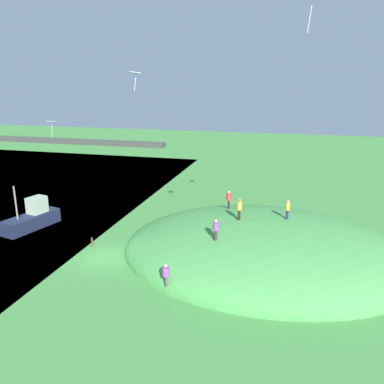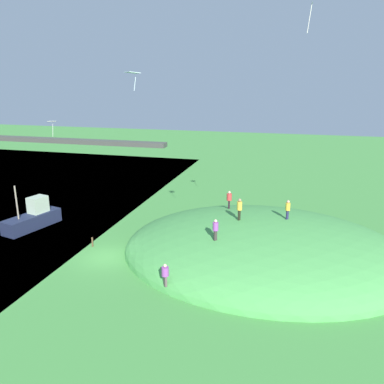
{
  "view_description": "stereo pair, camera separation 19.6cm",
  "coord_description": "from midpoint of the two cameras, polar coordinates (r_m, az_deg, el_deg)",
  "views": [
    {
      "loc": [
        13.45,
        -24.89,
        13.16
      ],
      "look_at": [
        6.35,
        2.16,
        5.17
      ],
      "focal_mm": 36.13,
      "sensor_mm": 36.0,
      "label": 1
    },
    {
      "loc": [
        13.64,
        -24.84,
        13.16
      ],
      "look_at": [
        6.35,
        2.16,
        5.17
      ],
      "focal_mm": 36.13,
      "sensor_mm": 36.0,
      "label": 2
    }
  ],
  "objects": [
    {
      "name": "kite_3",
      "position": [
        25.91,
        17.53,
        25.26
      ],
      "size": [
        0.55,
        0.73,
        1.96
      ],
      "color": "silver"
    },
    {
      "name": "kite_0",
      "position": [
        38.1,
        -19.86,
        9.65
      ],
      "size": [
        0.97,
        0.91,
        1.46
      ],
      "color": "white"
    },
    {
      "name": "person_near_shore",
      "position": [
        27.15,
        3.7,
        -5.23
      ],
      "size": [
        0.57,
        0.57,
        1.56
      ],
      "rotation": [
        0.0,
        0.0,
        3.89
      ],
      "color": "#352E2C",
      "rests_on": "grass_hill"
    },
    {
      "name": "boat_on_lake",
      "position": [
        39.01,
        -22.25,
        -3.55
      ],
      "size": [
        2.99,
        5.73,
        4.38
      ],
      "rotation": [
        0.0,
        0.0,
        1.33
      ],
      "color": "#1E2640",
      "rests_on": "lake_water"
    },
    {
      "name": "person_walking_path",
      "position": [
        25.21,
        -3.76,
        -11.78
      ],
      "size": [
        0.66,
        0.66,
        1.57
      ],
      "rotation": [
        0.0,
        0.0,
        5.47
      ],
      "color": "#5A484B",
      "rests_on": "grass_hill"
    },
    {
      "name": "mooring_post",
      "position": [
        33.22,
        -14.33,
        -7.16
      ],
      "size": [
        0.14,
        0.14,
        0.8
      ],
      "primitive_type": "cylinder",
      "color": "brown",
      "rests_on": "ground_plane"
    },
    {
      "name": "bridge_deck_far",
      "position": [
        71.53,
        -23.94,
        7.18
      ],
      "size": [
        51.54,
        1.8,
        0.7
      ],
      "primitive_type": "cube",
      "color": "#444740"
    },
    {
      "name": "person_with_child",
      "position": [
        30.17,
        7.21,
        -2.16
      ],
      "size": [
        0.54,
        0.54,
        1.76
      ],
      "rotation": [
        0.0,
        0.0,
        4.3
      ],
      "color": "black",
      "rests_on": "grass_hill"
    },
    {
      "name": "ground_plane",
      "position": [
        31.22,
        -12.37,
        -9.38
      ],
      "size": [
        160.0,
        160.0,
        0.0
      ],
      "primitive_type": "plane",
      "color": "#458E3F"
    },
    {
      "name": "person_on_hilltop",
      "position": [
        31.05,
        14.14,
        -2.22
      ],
      "size": [
        0.51,
        0.51,
        1.57
      ],
      "rotation": [
        0.0,
        0.0,
        3.95
      ],
      "color": "#25244A",
      "rests_on": "grass_hill"
    },
    {
      "name": "person_watching_kites",
      "position": [
        33.71,
        5.68,
        -0.86
      ],
      "size": [
        0.54,
        0.54,
        1.58
      ],
      "rotation": [
        0.0,
        0.0,
        4.95
      ],
      "color": "black",
      "rests_on": "grass_hill"
    },
    {
      "name": "grass_hill",
      "position": [
        31.66,
        10.71,
        -8.91
      ],
      "size": [
        22.62,
        18.05,
        5.58
      ],
      "primitive_type": "ellipsoid",
      "color": "#489848",
      "rests_on": "ground_plane"
    },
    {
      "name": "kite_5",
      "position": [
        26.53,
        -8.58,
        16.99
      ],
      "size": [
        1.32,
        1.34,
        1.2
      ],
      "color": "white"
    }
  ]
}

